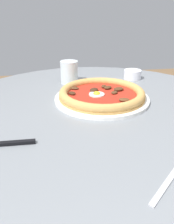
{
  "coord_description": "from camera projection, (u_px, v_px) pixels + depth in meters",
  "views": [
    {
      "loc": [
        0.13,
        0.63,
        1.02
      ],
      "look_at": [
        0.03,
        0.04,
        0.74
      ],
      "focal_mm": 38.12,
      "sensor_mm": 36.0,
      "label": 1
    }
  ],
  "objects": [
    {
      "name": "pizza_on_plate",
      "position": [
        102.0,
        95.0,
        0.75
      ],
      "size": [
        0.3,
        0.3,
        0.04
      ],
      "color": "white",
      "rests_on": "dining_table"
    },
    {
      "name": "fork_utensil",
      "position": [
        172.0,
        176.0,
        0.43
      ],
      "size": [
        0.14,
        0.13,
        0.0
      ],
      "color": "#BCBCC1",
      "rests_on": "dining_table"
    },
    {
      "name": "ramekin_capers",
      "position": [
        133.0,
        74.0,
        0.96
      ],
      "size": [
        0.07,
        0.07,
        0.04
      ],
      "color": "white",
      "rests_on": "dining_table"
    },
    {
      "name": "steak_knife",
      "position": [
        3.0,
        144.0,
        0.52
      ],
      "size": [
        0.2,
        0.01,
        0.01
      ],
      "color": "silver",
      "rests_on": "dining_table"
    },
    {
      "name": "dining_table",
      "position": [
        96.0,
        141.0,
        0.76
      ],
      "size": [
        0.96,
        0.96,
        0.74
      ],
      "color": "gray",
      "rests_on": "ground"
    },
    {
      "name": "water_glass",
      "position": [
        69.0,
        73.0,
        0.9
      ],
      "size": [
        0.07,
        0.07,
        0.08
      ],
      "color": "silver",
      "rests_on": "dining_table"
    }
  ]
}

